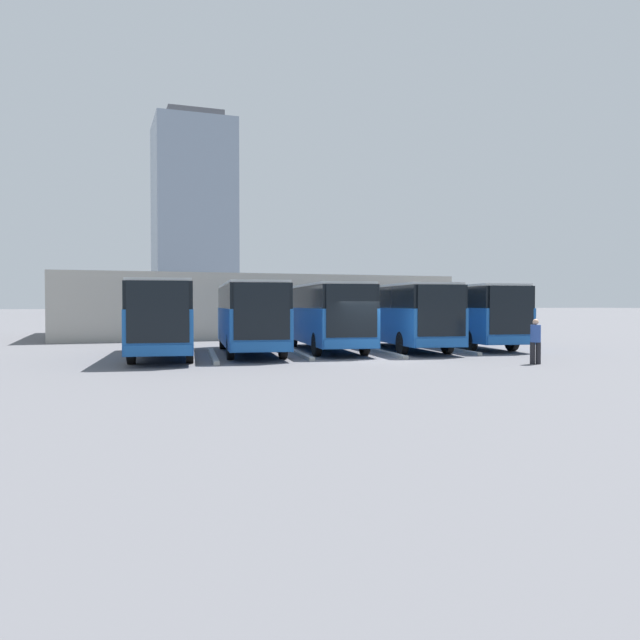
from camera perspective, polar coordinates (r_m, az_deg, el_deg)
name	(u,v)px	position (r m, az deg, el deg)	size (l,w,h in m)	color
ground_plane	(372,360)	(26.56, 4.81, -3.68)	(600.00, 600.00, 0.00)	#5B5B60
bus_0	(464,313)	(35.42, 13.02, 0.60)	(3.98, 10.80, 3.37)	#19519E
curb_divider_0	(446,348)	(33.09, 11.49, -2.56)	(0.24, 7.67, 0.15)	#9E9E99
bus_1	(402,314)	(32.92, 7.53, 0.57)	(3.98, 10.80, 3.37)	#19519E
curb_divider_1	(380,351)	(30.71, 5.46, -2.85)	(0.24, 7.67, 0.15)	#9E9E99
bus_2	(326,314)	(31.77, 0.53, 0.55)	(3.98, 10.80, 3.37)	#19519E
curb_divider_2	(297,352)	(29.72, -2.13, -2.99)	(0.24, 7.67, 0.15)	#9E9E99
bus_3	(250,315)	(30.12, -6.45, 0.49)	(3.98, 10.80, 3.37)	#19519E
curb_divider_3	(213,356)	(28.28, -9.74, -3.23)	(0.24, 7.67, 0.15)	#9E9E99
bus_4	(164,315)	(28.87, -14.08, 0.41)	(3.98, 10.80, 3.37)	#19519E
pedestrian	(535,340)	(26.09, 19.10, -1.73)	(0.53, 0.53, 1.79)	black
station_building	(248,306)	(48.49, -6.58, 1.30)	(27.85, 16.33, 4.45)	#A8A399
office_tower	(193,216)	(181.57, -11.50, 9.29)	(21.66, 21.66, 55.59)	#7F8EA3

